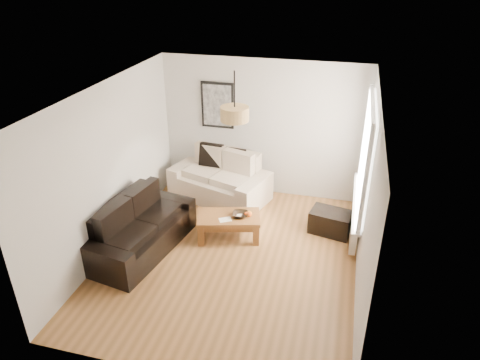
% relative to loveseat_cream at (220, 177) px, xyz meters
% --- Properties ---
extents(floor, '(4.50, 4.50, 0.00)m').
position_rel_loveseat_cream_xyz_m(floor, '(0.70, -1.78, -0.45)').
color(floor, brown).
rests_on(floor, ground).
extents(ceiling, '(3.80, 4.50, 0.00)m').
position_rel_loveseat_cream_xyz_m(ceiling, '(0.70, -1.78, 2.15)').
color(ceiling, white).
rests_on(ceiling, floor).
extents(wall_back, '(3.80, 0.04, 2.60)m').
position_rel_loveseat_cream_xyz_m(wall_back, '(0.70, 0.47, 0.85)').
color(wall_back, silver).
rests_on(wall_back, floor).
extents(wall_front, '(3.80, 0.04, 2.60)m').
position_rel_loveseat_cream_xyz_m(wall_front, '(0.70, -4.03, 0.85)').
color(wall_front, silver).
rests_on(wall_front, floor).
extents(wall_left, '(0.04, 4.50, 2.60)m').
position_rel_loveseat_cream_xyz_m(wall_left, '(-1.20, -1.78, 0.85)').
color(wall_left, silver).
rests_on(wall_left, floor).
extents(wall_right, '(0.04, 4.50, 2.60)m').
position_rel_loveseat_cream_xyz_m(wall_right, '(2.60, -1.78, 0.85)').
color(wall_right, silver).
rests_on(wall_right, floor).
extents(window_bay, '(0.14, 1.90, 1.60)m').
position_rel_loveseat_cream_xyz_m(window_bay, '(2.56, -0.98, 1.15)').
color(window_bay, white).
rests_on(window_bay, wall_right).
extents(radiator, '(0.10, 0.90, 0.52)m').
position_rel_loveseat_cream_xyz_m(radiator, '(2.52, -0.98, -0.07)').
color(radiator, white).
rests_on(radiator, wall_right).
extents(poster, '(0.62, 0.04, 0.87)m').
position_rel_loveseat_cream_xyz_m(poster, '(-0.15, 0.44, 1.25)').
color(poster, black).
rests_on(poster, wall_back).
extents(pendant_shade, '(0.40, 0.40, 0.20)m').
position_rel_loveseat_cream_xyz_m(pendant_shade, '(0.70, -1.48, 1.78)').
color(pendant_shade, tan).
rests_on(pendant_shade, ceiling).
extents(loveseat_cream, '(2.01, 1.47, 0.89)m').
position_rel_loveseat_cream_xyz_m(loveseat_cream, '(0.00, 0.00, 0.00)').
color(loveseat_cream, beige).
rests_on(loveseat_cream, floor).
extents(sofa_leather, '(1.24, 2.04, 0.83)m').
position_rel_loveseat_cream_xyz_m(sofa_leather, '(-0.73, -1.91, -0.03)').
color(sofa_leather, black).
rests_on(sofa_leather, floor).
extents(coffee_table, '(1.12, 0.79, 0.41)m').
position_rel_loveseat_cream_xyz_m(coffee_table, '(0.53, -1.26, -0.24)').
color(coffee_table, brown).
rests_on(coffee_table, floor).
extents(ottoman, '(0.75, 0.56, 0.39)m').
position_rel_loveseat_cream_xyz_m(ottoman, '(2.15, -0.68, -0.25)').
color(ottoman, black).
rests_on(ottoman, floor).
extents(cushion_left, '(0.45, 0.17, 0.44)m').
position_rel_loveseat_cream_xyz_m(cushion_left, '(-0.23, 0.22, 0.33)').
color(cushion_left, black).
rests_on(cushion_left, loveseat_cream).
extents(cushion_right, '(0.40, 0.15, 0.39)m').
position_rel_loveseat_cream_xyz_m(cushion_right, '(0.24, 0.22, 0.31)').
color(cushion_right, black).
rests_on(cushion_right, loveseat_cream).
extents(fruit_bowl, '(0.30, 0.30, 0.06)m').
position_rel_loveseat_cream_xyz_m(fruit_bowl, '(0.72, -1.23, -0.00)').
color(fruit_bowl, black).
rests_on(fruit_bowl, coffee_table).
extents(orange_a, '(0.10, 0.10, 0.09)m').
position_rel_loveseat_cream_xyz_m(orange_a, '(0.86, -1.17, 0.01)').
color(orange_a, orange).
rests_on(orange_a, fruit_bowl).
extents(orange_b, '(0.11, 0.11, 0.09)m').
position_rel_loveseat_cream_xyz_m(orange_b, '(0.86, -1.20, 0.01)').
color(orange_b, '#EC5A13').
rests_on(orange_b, fruit_bowl).
extents(orange_c, '(0.07, 0.07, 0.06)m').
position_rel_loveseat_cream_xyz_m(orange_c, '(0.81, -1.19, 0.01)').
color(orange_c, '#FF5615').
rests_on(orange_c, fruit_bowl).
extents(papers, '(0.23, 0.21, 0.01)m').
position_rel_loveseat_cream_xyz_m(papers, '(0.51, -1.39, -0.03)').
color(papers, white).
rests_on(papers, coffee_table).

